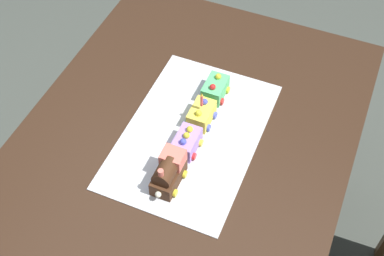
# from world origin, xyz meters

# --- Properties ---
(ground_plane) EXTENTS (8.00, 8.00, 0.00)m
(ground_plane) POSITION_xyz_m (0.00, 0.00, 0.00)
(ground_plane) COLOR #474C44
(dining_table) EXTENTS (1.40, 1.00, 0.74)m
(dining_table) POSITION_xyz_m (0.00, 0.00, 0.63)
(dining_table) COLOR #382316
(dining_table) RESTS_ON ground
(cake_board) EXTENTS (0.60, 0.40, 0.00)m
(cake_board) POSITION_xyz_m (0.06, -0.02, 0.74)
(cake_board) COLOR silver
(cake_board) RESTS_ON dining_table
(cake_locomotive) EXTENTS (0.14, 0.08, 0.12)m
(cake_locomotive) POSITION_xyz_m (-0.12, -0.02, 0.79)
(cake_locomotive) COLOR #472816
(cake_locomotive) RESTS_ON cake_board
(cake_car_hopper_lavender) EXTENTS (0.10, 0.08, 0.07)m
(cake_car_hopper_lavender) POSITION_xyz_m (0.01, -0.02, 0.77)
(cake_car_hopper_lavender) COLOR #AD84E0
(cake_car_hopper_lavender) RESTS_ON cake_board
(cake_car_flatbed_lemon) EXTENTS (0.10, 0.08, 0.07)m
(cake_car_flatbed_lemon) POSITION_xyz_m (0.13, -0.02, 0.77)
(cake_car_flatbed_lemon) COLOR #F4E04C
(cake_car_flatbed_lemon) RESTS_ON cake_board
(cake_car_tanker_mint_green) EXTENTS (0.10, 0.08, 0.07)m
(cake_car_tanker_mint_green) POSITION_xyz_m (0.25, -0.02, 0.77)
(cake_car_tanker_mint_green) COLOR #59CC7A
(cake_car_tanker_mint_green) RESTS_ON cake_board
(birthday_candle) EXTENTS (0.01, 0.01, 0.06)m
(birthday_candle) POSITION_xyz_m (0.13, -0.02, 0.84)
(birthday_candle) COLOR #F24C59
(birthday_candle) RESTS_ON cake_car_flatbed_lemon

